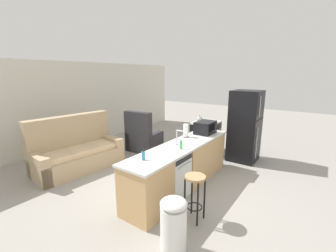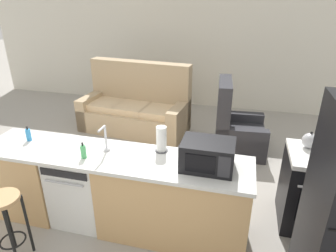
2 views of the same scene
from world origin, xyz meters
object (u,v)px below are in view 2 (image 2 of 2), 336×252
Objects in this scene: microwave at (208,155)px; kettle at (310,141)px; dish_soap_bottle at (28,135)px; couch at (136,109)px; dishwasher at (82,187)px; bar_stool at (6,215)px; stove_range at (319,191)px; paper_towel_roll at (161,139)px; armchair at (234,131)px; soap_bottle at (83,152)px.

microwave reaches higher than kettle.
couch reaches higher than dish_soap_bottle.
bar_stool is (-0.38, -0.72, 0.11)m from dishwasher.
stove_range is 3.19× the size of paper_towel_roll.
bar_stool is (-1.27, -0.93, -0.50)m from paper_towel_roll.
paper_towel_roll is at bearing 157.72° from microwave.
paper_towel_roll is (-1.71, -0.34, 0.59)m from stove_range.
stove_range is at bearing 23.08° from bar_stool.
armchair reaches higher than kettle.
couch reaches higher than stove_range.
dishwasher is 1.10m from paper_towel_roll.
soap_bottle is (-2.44, -0.68, 0.52)m from stove_range.
bar_stool is (0.26, -0.80, -0.44)m from dish_soap_bottle.
soap_bottle reaches higher than dishwasher.
couch is at bearing 123.06° from microwave.
stove_range reaches higher than dishwasher.
kettle is (2.43, 0.68, 0.56)m from dishwasher.
bar_stool is (-2.98, -1.27, 0.08)m from stove_range.
armchair reaches higher than dishwasher.
microwave is (-1.19, -0.55, 0.59)m from stove_range.
soap_bottle is at bearing -160.51° from kettle.
bar_stool is at bearing -158.05° from microwave.
microwave is 2.84× the size of soap_bottle.
kettle reaches higher than stove_range.
dishwasher is at bearing 179.95° from microwave.
couch reaches higher than armchair.
dishwasher is 1.14× the size of bar_stool.
dishwasher is 0.85m from dish_soap_bottle.
stove_range is (2.60, 0.55, 0.03)m from dishwasher.
dishwasher is at bearing -127.28° from armchair.
couch reaches higher than dishwasher.
soap_bottle is 2.74m from armchair.
microwave is 0.24× the size of couch.
dishwasher is 2.66m from armchair.
kettle reaches higher than soap_bottle.
paper_towel_roll is (-0.52, 0.21, -0.00)m from microwave.
soap_bottle is at bearing -81.05° from couch.
stove_range is 1.44m from microwave.
dish_soap_bottle is at bearing 108.38° from bar_stool.
dishwasher reaches higher than bar_stool.
microwave is at bearing -56.94° from couch.
dish_soap_bottle is at bearing -98.59° from couch.
bar_stool is at bearing -91.97° from couch.
paper_towel_roll is at bearing 13.31° from dishwasher.
kettle is (1.03, 0.68, -0.05)m from microwave.
kettle is 0.28× the size of bar_stool.
paper_towel_roll reaches higher than soap_bottle.
dishwasher is 2.59m from couch.
dishwasher is 0.82m from bar_stool.
stove_range is at bearing -35.21° from couch.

